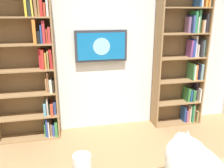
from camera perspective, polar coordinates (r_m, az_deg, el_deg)
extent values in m
cube|color=silver|center=(3.57, -1.88, 9.93)|extent=(4.52, 0.06, 2.70)
cube|color=#937047|center=(4.02, 21.25, 6.30)|extent=(0.02, 0.28, 2.24)
cube|color=#937047|center=(3.66, 11.06, 6.16)|extent=(0.02, 0.28, 2.24)
cube|color=brown|center=(3.94, 15.48, 6.64)|extent=(0.79, 0.01, 2.24)
cube|color=#937047|center=(4.17, 15.11, -8.89)|extent=(0.75, 0.27, 0.02)
cube|color=#937047|center=(4.02, 15.52, -4.14)|extent=(0.75, 0.27, 0.02)
cube|color=#937047|center=(3.91, 15.95, 0.93)|extent=(0.75, 0.27, 0.02)
cube|color=#937047|center=(3.83, 16.40, 6.26)|extent=(0.75, 0.27, 0.02)
cube|color=#937047|center=(3.78, 16.88, 11.77)|extent=(0.75, 0.27, 0.02)
cube|color=#937047|center=(3.77, 17.39, 17.38)|extent=(0.75, 0.27, 0.02)
cube|color=olive|center=(4.27, 19.48, -7.05)|extent=(0.04, 0.24, 0.20)
cube|color=#8D6749|center=(4.23, 19.05, -6.34)|extent=(0.03, 0.16, 0.32)
cube|color=#2C8551|center=(4.22, 18.62, -6.49)|extent=(0.03, 0.21, 0.30)
cube|color=beige|center=(4.21, 18.24, -6.65)|extent=(0.03, 0.14, 0.28)
cube|color=#A46144|center=(4.22, 17.68, -6.84)|extent=(0.02, 0.19, 0.24)
cube|color=#804785|center=(4.20, 17.24, -7.16)|extent=(0.02, 0.22, 0.21)
cube|color=#264E99|center=(4.18, 17.01, -6.81)|extent=(0.03, 0.16, 0.27)
cube|color=silver|center=(4.14, 20.08, -2.23)|extent=(0.03, 0.23, 0.22)
cube|color=#231C2B|center=(4.13, 19.60, -1.52)|extent=(0.04, 0.12, 0.31)
cube|color=#3B7E3D|center=(4.13, 19.14, -2.49)|extent=(0.04, 0.15, 0.18)
cube|color=#337644|center=(4.10, 18.70, -2.42)|extent=(0.02, 0.22, 0.20)
cube|color=#21498C|center=(4.09, 18.29, -2.50)|extent=(0.03, 0.19, 0.19)
cube|color=#31753C|center=(4.07, 17.73, -2.31)|extent=(0.05, 0.20, 0.22)
cube|color=#72999D|center=(4.04, 20.46, 3.03)|extent=(0.04, 0.22, 0.25)
cube|color=black|center=(4.03, 19.96, 2.97)|extent=(0.03, 0.19, 0.24)
cube|color=orange|center=(4.02, 19.49, 2.95)|extent=(0.03, 0.17, 0.24)
cube|color=silver|center=(3.99, 19.04, 2.83)|extent=(0.04, 0.18, 0.23)
cube|color=#3E814B|center=(3.97, 18.67, 3.02)|extent=(0.02, 0.21, 0.26)
cube|color=#5D9FA3|center=(3.98, 21.05, 8.28)|extent=(0.03, 0.15, 0.26)
cube|color=#2A272D|center=(3.96, 20.48, 8.22)|extent=(0.04, 0.22, 0.25)
cube|color=beige|center=(3.95, 19.88, 7.79)|extent=(0.03, 0.14, 0.19)
cube|color=silver|center=(3.92, 19.44, 8.76)|extent=(0.03, 0.15, 0.32)
cube|color=#28409F|center=(3.90, 18.94, 8.42)|extent=(0.04, 0.19, 0.27)
cube|color=#793F7E|center=(3.86, 18.47, 8.27)|extent=(0.05, 0.16, 0.26)
cube|color=#282426|center=(3.94, 21.66, 13.70)|extent=(0.04, 0.19, 0.28)
cube|color=beige|center=(3.93, 20.94, 13.09)|extent=(0.03, 0.20, 0.19)
cube|color=#9C6737|center=(3.90, 20.56, 13.05)|extent=(0.03, 0.22, 0.18)
cube|color=#397C4F|center=(3.87, 20.23, 14.18)|extent=(0.04, 0.13, 0.33)
cube|color=silver|center=(3.85, 19.77, 13.48)|extent=(0.02, 0.18, 0.23)
cube|color=#2D8648|center=(3.83, 19.34, 14.16)|extent=(0.04, 0.18, 0.32)
cube|color=#375197|center=(3.82, 18.64, 13.73)|extent=(0.04, 0.24, 0.25)
cube|color=slate|center=(3.79, 18.07, 13.61)|extent=(0.04, 0.13, 0.23)
cube|color=silver|center=(3.86, 20.53, 18.55)|extent=(0.03, 0.21, 0.18)
cube|color=#937047|center=(3.38, -13.83, 3.78)|extent=(0.02, 0.28, 2.09)
cube|color=brown|center=(3.55, -20.70, 3.79)|extent=(0.88, 0.01, 2.09)
cube|color=#937047|center=(3.79, -19.29, -12.10)|extent=(0.83, 0.27, 0.02)
cube|color=#937047|center=(3.64, -19.83, -7.33)|extent=(0.83, 0.27, 0.02)
cube|color=#937047|center=(3.51, -20.40, -2.18)|extent=(0.83, 0.27, 0.02)
cube|color=#937047|center=(3.42, -20.99, 3.28)|extent=(0.83, 0.27, 0.02)
cube|color=#937047|center=(3.36, -21.63, 9.00)|extent=(0.83, 0.27, 0.02)
cube|color=#937047|center=(3.34, -22.30, 14.86)|extent=(0.83, 0.27, 0.02)
cube|color=#3D8541|center=(3.69, -13.46, -10.26)|extent=(0.04, 0.21, 0.22)
cube|color=#364992|center=(3.70, -14.07, -10.61)|extent=(0.04, 0.16, 0.17)
cube|color=#9B6C4E|center=(3.71, -14.64, -10.38)|extent=(0.03, 0.14, 0.20)
cube|color=beige|center=(3.69, -15.16, -10.21)|extent=(0.02, 0.19, 0.24)
cube|color=#2E4292|center=(3.69, -15.60, -9.83)|extent=(0.02, 0.21, 0.29)
cube|color=#337E46|center=(3.71, -16.01, -10.46)|extent=(0.02, 0.14, 0.20)
cube|color=#374A8A|center=(3.54, -13.79, -5.55)|extent=(0.04, 0.12, 0.19)
cube|color=#B53E29|center=(3.55, -14.49, -5.78)|extent=(0.04, 0.22, 0.17)
cube|color=black|center=(3.57, -15.02, -5.69)|extent=(0.02, 0.12, 0.17)
cube|color=beige|center=(3.54, -15.51, -5.16)|extent=(0.02, 0.14, 0.25)
cube|color=#5B96B0|center=(3.57, -16.04, -5.68)|extent=(0.04, 0.23, 0.18)
cube|color=black|center=(3.44, -14.15, -0.33)|extent=(0.03, 0.19, 0.17)
cube|color=beige|center=(3.44, -14.75, -0.25)|extent=(0.04, 0.20, 0.18)
cube|color=#8E5E40|center=(3.42, -15.42, 0.56)|extent=(0.02, 0.13, 0.29)
cube|color=#A47143|center=(3.44, -15.80, -0.10)|extent=(0.02, 0.14, 0.21)
cube|color=#AC2623|center=(3.36, -14.70, 6.13)|extent=(0.05, 0.23, 0.27)
cube|color=olive|center=(3.34, -15.37, 5.85)|extent=(0.02, 0.22, 0.25)
cube|color=gold|center=(3.34, -15.93, 5.61)|extent=(0.02, 0.14, 0.22)
cube|color=#AD2C23|center=(3.35, -16.55, 5.94)|extent=(0.04, 0.19, 0.26)
cube|color=red|center=(3.37, -17.17, 6.04)|extent=(0.03, 0.15, 0.27)
cube|color=#BC3B37|center=(3.31, -15.08, 11.54)|extent=(0.03, 0.20, 0.21)
cube|color=#B73923|center=(3.30, -15.64, 11.25)|extent=(0.02, 0.16, 0.19)
cube|color=#B12F39|center=(3.30, -16.34, 12.12)|extent=(0.04, 0.18, 0.29)
cube|color=#284F98|center=(3.31, -16.91, 11.62)|extent=(0.02, 0.16, 0.24)
cube|color=black|center=(3.31, -17.49, 10.88)|extent=(0.04, 0.15, 0.16)
cube|color=orange|center=(3.30, -18.35, 12.08)|extent=(0.04, 0.23, 0.31)
cube|color=silver|center=(3.30, -15.52, 17.52)|extent=(0.03, 0.21, 0.21)
cube|color=#B43A25|center=(3.30, -16.15, 17.07)|extent=(0.03, 0.22, 0.17)
cube|color=red|center=(3.29, -16.95, 17.88)|extent=(0.03, 0.17, 0.27)
cube|color=olive|center=(3.30, -17.51, 17.65)|extent=(0.02, 0.14, 0.25)
cube|color=olive|center=(3.31, -18.23, 17.83)|extent=(0.04, 0.15, 0.28)
cube|color=gold|center=(3.32, -18.92, 17.38)|extent=(0.03, 0.19, 0.23)
cube|color=#232921|center=(3.31, -19.51, 16.97)|extent=(0.04, 0.17, 0.19)
cube|color=gold|center=(3.30, -20.33, 17.36)|extent=(0.03, 0.14, 0.24)
cube|color=#333338|center=(3.49, -2.68, 9.24)|extent=(0.77, 0.06, 0.46)
cube|color=#146BB2|center=(3.45, -2.58, 9.16)|extent=(0.70, 0.01, 0.39)
cylinder|color=#8CCCEA|center=(3.45, -2.56, 9.15)|extent=(0.25, 0.00, 0.25)
ellipsoid|color=white|center=(1.60, 17.74, -16.64)|extent=(0.26, 0.29, 0.25)
sphere|color=white|center=(1.61, 16.77, -13.44)|extent=(0.12, 0.12, 0.12)
cone|color=white|center=(1.60, 17.99, -11.82)|extent=(0.05, 0.05, 0.07)
cone|color=white|center=(1.57, 15.82, -12.21)|extent=(0.05, 0.05, 0.07)
cone|color=beige|center=(1.60, 18.08, -12.07)|extent=(0.03, 0.03, 0.05)
cone|color=beige|center=(1.57, 15.91, -12.47)|extent=(0.03, 0.03, 0.05)
cylinder|color=#335999|center=(1.86, 22.30, -17.77)|extent=(0.08, 0.08, 0.10)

